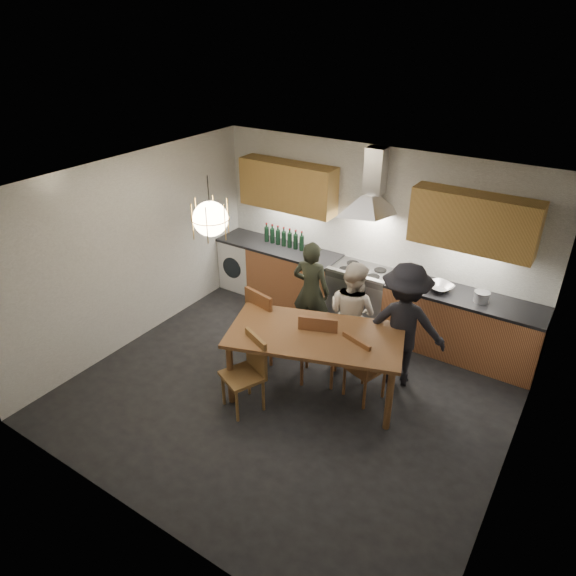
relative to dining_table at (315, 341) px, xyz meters
The scene contains 17 objects.
ground 0.81m from the dining_table, 145.78° to the right, with size 5.00×5.00×0.00m, color black.
room_shell 1.00m from the dining_table, 145.78° to the right, with size 5.02×4.52×2.61m.
counter_run 1.82m from the dining_table, 97.25° to the left, with size 5.00×0.62×0.90m.
range_stove 1.82m from the dining_table, 98.02° to the left, with size 0.90×0.60×0.92m.
wall_fixtures 2.21m from the dining_table, 97.52° to the left, with size 4.30×0.54×1.10m.
pendant_lamp 1.86m from the dining_table, 167.81° to the right, with size 0.43×0.43×0.70m.
dining_table is the anchor object (origin of this frame).
chair_back_left 0.97m from the dining_table, 162.80° to the left, with size 0.56×0.56×1.04m.
chair_back_mid 0.25m from the dining_table, 106.01° to the left, with size 0.60×0.60×1.03m.
chair_back_right 0.60m from the dining_table, 19.06° to the left, with size 0.52×0.52×0.92m.
chair_front 0.83m from the dining_table, 130.10° to the right, with size 0.56×0.56×0.95m.
person_left 1.25m from the dining_table, 122.99° to the left, with size 0.54×0.35×1.47m, color black.
person_mid 0.87m from the dining_table, 86.71° to the left, with size 0.70×0.54×1.44m, color silver.
person_right 1.11m from the dining_table, 46.24° to the left, with size 1.05×0.60×1.62m, color black.
mixing_bowl 1.97m from the dining_table, 63.32° to the left, with size 0.35×0.35×0.08m, color silver.
stock_pot 2.26m from the dining_table, 50.53° to the left, with size 0.19×0.19×0.13m, color silver.
wine_bottles 2.51m from the dining_table, 131.92° to the left, with size 0.73×0.07×0.31m.
Camera 1 is at (2.71, -4.20, 4.15)m, focal length 32.00 mm.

